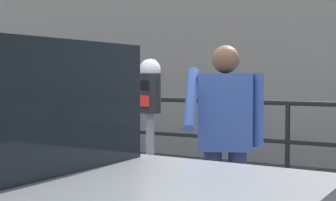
{
  "coord_description": "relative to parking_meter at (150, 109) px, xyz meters",
  "views": [
    {
      "loc": [
        1.84,
        -3.18,
        1.58
      ],
      "look_at": [
        -0.21,
        0.41,
        1.39
      ],
      "focal_mm": 53.91,
      "sensor_mm": 36.0,
      "label": 1
    }
  ],
  "objects": [
    {
      "name": "backdrop_wall",
      "position": [
        0.36,
        5.53,
        0.44
      ],
      "size": [
        32.0,
        0.5,
        3.51
      ],
      "primitive_type": "cube",
      "color": "gray",
      "rests_on": "ground"
    },
    {
      "name": "background_railing",
      "position": [
        0.36,
        2.74,
        -0.35
      ],
      "size": [
        24.06,
        0.06,
        1.13
      ],
      "color": "black",
      "rests_on": "sidewalk_curb"
    },
    {
      "name": "parking_meter",
      "position": [
        0.0,
        0.0,
        0.0
      ],
      "size": [
        0.18,
        0.19,
        1.59
      ],
      "rotation": [
        0.0,
        0.0,
        3.1
      ],
      "color": "slate",
      "rests_on": "sidewalk_curb"
    },
    {
      "name": "pedestrian_at_meter",
      "position": [
        0.58,
        0.23,
        -0.2
      ],
      "size": [
        0.59,
        0.68,
        1.69
      ],
      "rotation": [
        0.0,
        0.0,
        -2.75
      ],
      "color": "#1E233F",
      "rests_on": "sidewalk_curb"
    }
  ]
}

